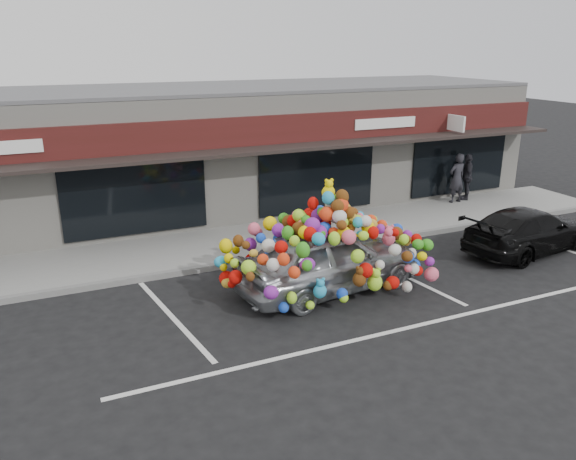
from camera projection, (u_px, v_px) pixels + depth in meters
name	position (u px, v px, depth m)	size (l,w,h in m)	color
ground	(308.00, 296.00, 13.38)	(90.00, 90.00, 0.00)	black
shop_building	(205.00, 149.00, 20.02)	(24.00, 7.20, 4.31)	beige
sidewalk	(249.00, 242.00, 16.83)	(26.00, 3.00, 0.15)	gray
kerb	(268.00, 258.00, 15.53)	(26.00, 0.18, 0.16)	slate
parking_stripe_left	(173.00, 317.00, 12.32)	(0.12, 4.40, 0.01)	silver
parking_stripe_mid	(401.00, 274.00, 14.64)	(0.12, 4.40, 0.01)	silver
parking_stripe_right	(552.00, 245.00, 16.73)	(0.12, 4.40, 0.01)	silver
lane_line	(437.00, 321.00, 12.16)	(14.00, 0.12, 0.01)	silver
toy_car	(329.00, 252.00, 13.44)	(3.34, 5.17, 2.88)	silver
black_sedan	(529.00, 230.00, 16.10)	(4.38, 1.78, 1.27)	black
pedestrian_a	(457.00, 178.00, 20.48)	(0.66, 0.43, 1.81)	black
pedestrian_c	(467.00, 177.00, 20.89)	(0.42, 1.01, 1.73)	black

